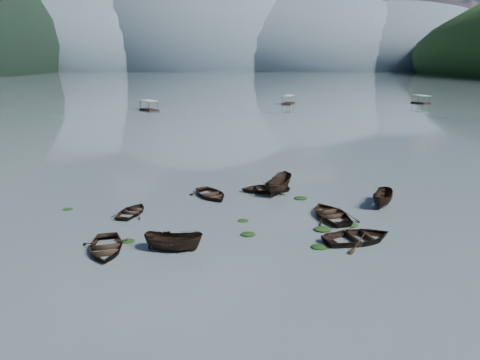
{
  "coord_description": "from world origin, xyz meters",
  "views": [
    {
      "loc": [
        -0.94,
        -24.88,
        12.04
      ],
      "look_at": [
        0.0,
        12.0,
        2.0
      ],
      "focal_mm": 32.0,
      "sensor_mm": 36.0,
      "label": 1
    }
  ],
  "objects_px": {
    "rowboat_0": "(106,251)",
    "pontoon_left": "(149,111)",
    "rowboat_3": "(331,217)",
    "pontoon_centre": "(288,104)"
  },
  "relations": [
    {
      "from": "rowboat_3",
      "to": "rowboat_0",
      "type": "bearing_deg",
      "value": 8.41
    },
    {
      "from": "pontoon_left",
      "to": "pontoon_centre",
      "type": "relative_size",
      "value": 1.03
    },
    {
      "from": "rowboat_0",
      "to": "pontoon_centre",
      "type": "distance_m",
      "value": 110.7
    },
    {
      "from": "rowboat_3",
      "to": "pontoon_centre",
      "type": "height_order",
      "value": "pontoon_centre"
    },
    {
      "from": "rowboat_0",
      "to": "rowboat_3",
      "type": "bearing_deg",
      "value": 7.2
    },
    {
      "from": "rowboat_0",
      "to": "pontoon_left",
      "type": "bearing_deg",
      "value": 85.37
    },
    {
      "from": "rowboat_3",
      "to": "pontoon_centre",
      "type": "bearing_deg",
      "value": -107.52
    },
    {
      "from": "rowboat_0",
      "to": "pontoon_left",
      "type": "relative_size",
      "value": 0.68
    },
    {
      "from": "rowboat_0",
      "to": "rowboat_3",
      "type": "xyz_separation_m",
      "value": [
        16.48,
        6.06,
        0.0
      ]
    },
    {
      "from": "rowboat_3",
      "to": "pontoon_left",
      "type": "bearing_deg",
      "value": -82.17
    }
  ]
}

